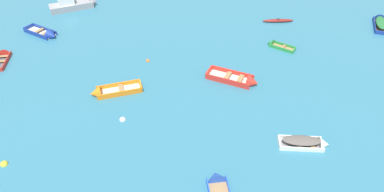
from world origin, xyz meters
name	(u,v)px	position (x,y,z in m)	size (l,w,h in m)	color
rowboat_red_cluster_inner	(242,80)	(3.82, 26.30, 0.23)	(4.59, 2.43, 1.34)	beige
rowboat_deep_blue_far_left	(47,34)	(-16.15, 30.98, 0.20)	(4.24, 2.65, 1.19)	beige
rowboat_orange_far_back	(106,92)	(-6.83, 22.99, 0.21)	(4.17, 2.86, 1.15)	beige
motor_launch_grey_midfield_right	(74,4)	(-16.17, 37.62, 0.59)	(5.32, 4.27, 2.13)	gray
rowboat_white_far_right	(309,143)	(8.60, 19.92, 0.28)	(3.44, 1.43, 1.02)	gray
kayak_maroon_cluster_outer	(278,21)	(7.10, 38.06, 0.15)	(3.40, 1.22, 0.32)	maroon
rowboat_blue_near_right	(218,185)	(2.91, 15.62, 0.15)	(2.15, 3.66, 1.14)	#99754C
rowboat_green_back_row_left	(275,45)	(6.69, 32.77, 0.14)	(2.86, 1.90, 0.83)	#99754C
rowboat_red_back_row_right	(4,57)	(-18.08, 26.48, 0.16)	(1.94, 3.54, 0.94)	#4C4C51
rowboat_deep_blue_distant_center	(380,22)	(17.86, 39.27, 0.31)	(1.84, 4.19, 1.13)	#99754C
mooring_buoy_between_boats_right	(123,120)	(-4.60, 20.29, 0.00)	(0.45, 0.45, 0.45)	silver
mooring_buoy_near_foreground	(148,61)	(-4.85, 28.20, 0.00)	(0.34, 0.34, 0.34)	orange
mooring_buoy_midfield	(4,164)	(-10.71, 15.07, 0.00)	(0.47, 0.47, 0.47)	yellow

